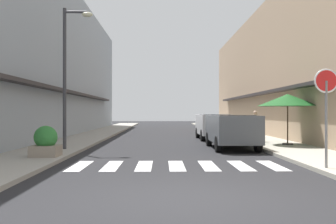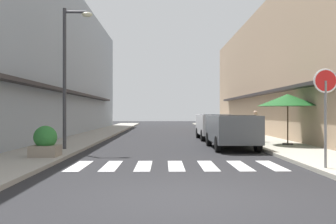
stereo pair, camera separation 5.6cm
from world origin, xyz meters
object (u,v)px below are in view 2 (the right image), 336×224
(parked_car_near, at_px, (231,128))
(cafe_umbrella, at_px, (288,100))
(planter_corner, at_px, (45,142))
(pedestrian_walking_near, at_px, (255,125))
(street_lamp, at_px, (69,63))
(parked_car_mid, at_px, (214,124))
(round_street_sign, at_px, (326,92))

(parked_car_near, height_order, cafe_umbrella, cafe_umbrella)
(planter_corner, distance_m, pedestrian_walking_near, 10.70)
(parked_car_near, bearing_deg, planter_corner, -151.90)
(street_lamp, distance_m, planter_corner, 3.92)
(parked_car_mid, distance_m, street_lamp, 9.89)
(parked_car_near, bearing_deg, round_street_sign, -78.29)
(round_street_sign, relative_size, cafe_umbrella, 0.96)
(planter_corner, relative_size, pedestrian_walking_near, 0.66)
(parked_car_mid, bearing_deg, planter_corner, -126.58)
(planter_corner, height_order, pedestrian_walking_near, pedestrian_walking_near)
(parked_car_mid, height_order, pedestrian_walking_near, pedestrian_walking_near)
(parked_car_mid, bearing_deg, street_lamp, -135.00)
(round_street_sign, height_order, cafe_umbrella, round_street_sign)
(parked_car_near, distance_m, planter_corner, 7.83)
(cafe_umbrella, bearing_deg, street_lamp, -168.47)
(parked_car_mid, height_order, planter_corner, parked_car_mid)
(pedestrian_walking_near, bearing_deg, parked_car_mid, -113.18)
(parked_car_near, bearing_deg, parked_car_mid, 90.00)
(parked_car_near, xyz_separation_m, round_street_sign, (1.33, -6.42, 1.21))
(cafe_umbrella, bearing_deg, planter_corner, -155.02)
(planter_corner, bearing_deg, parked_car_mid, 53.42)
(parked_car_near, xyz_separation_m, planter_corner, (-6.90, -3.68, -0.34))
(planter_corner, bearing_deg, cafe_umbrella, 24.98)
(pedestrian_walking_near, bearing_deg, round_street_sign, 34.45)
(parked_car_mid, bearing_deg, parked_car_near, -90.00)
(round_street_sign, distance_m, pedestrian_walking_near, 9.18)
(parked_car_mid, xyz_separation_m, street_lamp, (-6.74, -6.74, 2.63))
(street_lamp, bearing_deg, pedestrian_walking_near, 24.32)
(street_lamp, bearing_deg, parked_car_mid, 45.00)
(pedestrian_walking_near, bearing_deg, cafe_umbrella, 65.20)
(cafe_umbrella, xyz_separation_m, pedestrian_walking_near, (-1.02, 1.88, -1.21))
(street_lamp, relative_size, cafe_umbrella, 2.07)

